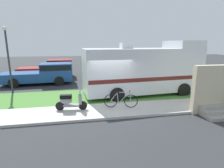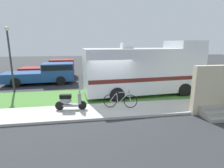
{
  "view_description": "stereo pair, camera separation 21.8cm",
  "coord_description": "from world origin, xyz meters",
  "px_view_note": "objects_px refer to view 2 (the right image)",
  "views": [
    {
      "loc": [
        -1.77,
        -9.7,
        3.44
      ],
      "look_at": [
        0.05,
        0.3,
        1.1
      ],
      "focal_mm": 28.82,
      "sensor_mm": 36.0,
      "label": 1
    },
    {
      "loc": [
        -1.56,
        -9.74,
        3.44
      ],
      "look_at": [
        0.05,
        0.3,
        1.1
      ],
      "focal_mm": 28.82,
      "sensor_mm": 36.0,
      "label": 2
    }
  ],
  "objects_px": {
    "bicycle": "(120,100)",
    "pickup_truck_far": "(54,68)",
    "pickup_truck_near": "(47,73)",
    "scooter": "(70,101)",
    "bottle_green": "(198,99)",
    "motorhome_rv": "(144,69)",
    "street_lamp_post": "(10,54)"
  },
  "relations": [
    {
      "from": "motorhome_rv",
      "to": "pickup_truck_far",
      "type": "xyz_separation_m",
      "value": [
        -7.02,
        7.59,
        -0.75
      ]
    },
    {
      "from": "motorhome_rv",
      "to": "scooter",
      "type": "bearing_deg",
      "value": -151.95
    },
    {
      "from": "scooter",
      "to": "pickup_truck_near",
      "type": "relative_size",
      "value": 0.27
    },
    {
      "from": "scooter",
      "to": "bottle_green",
      "type": "height_order",
      "value": "scooter"
    },
    {
      "from": "scooter",
      "to": "street_lamp_post",
      "type": "bearing_deg",
      "value": 132.97
    },
    {
      "from": "scooter",
      "to": "bottle_green",
      "type": "bearing_deg",
      "value": 1.32
    },
    {
      "from": "motorhome_rv",
      "to": "bottle_green",
      "type": "xyz_separation_m",
      "value": [
        2.46,
        -2.37,
        -1.47
      ]
    },
    {
      "from": "motorhome_rv",
      "to": "pickup_truck_far",
      "type": "distance_m",
      "value": 10.37
    },
    {
      "from": "pickup_truck_near",
      "to": "bottle_green",
      "type": "relative_size",
      "value": 22.18
    },
    {
      "from": "bicycle",
      "to": "pickup_truck_far",
      "type": "distance_m",
      "value": 11.34
    },
    {
      "from": "motorhome_rv",
      "to": "street_lamp_post",
      "type": "distance_m",
      "value": 9.21
    },
    {
      "from": "pickup_truck_near",
      "to": "bottle_green",
      "type": "height_order",
      "value": "pickup_truck_near"
    },
    {
      "from": "scooter",
      "to": "bottle_green",
      "type": "distance_m",
      "value": 7.24
    },
    {
      "from": "pickup_truck_near",
      "to": "motorhome_rv",
      "type": "bearing_deg",
      "value": -32.38
    },
    {
      "from": "pickup_truck_near",
      "to": "pickup_truck_far",
      "type": "xyz_separation_m",
      "value": [
        0.11,
        3.07,
        0.01
      ]
    },
    {
      "from": "pickup_truck_far",
      "to": "motorhome_rv",
      "type": "bearing_deg",
      "value": -47.25
    },
    {
      "from": "motorhome_rv",
      "to": "pickup_truck_near",
      "type": "relative_size",
      "value": 1.36
    },
    {
      "from": "scooter",
      "to": "street_lamp_post",
      "type": "distance_m",
      "value": 6.49
    },
    {
      "from": "pickup_truck_near",
      "to": "pickup_truck_far",
      "type": "relative_size",
      "value": 1.11
    },
    {
      "from": "motorhome_rv",
      "to": "street_lamp_post",
      "type": "xyz_separation_m",
      "value": [
        -8.95,
        1.94,
        1.0
      ]
    },
    {
      "from": "pickup_truck_near",
      "to": "street_lamp_post",
      "type": "distance_m",
      "value": 3.62
    },
    {
      "from": "scooter",
      "to": "street_lamp_post",
      "type": "xyz_separation_m",
      "value": [
        -4.18,
        4.48,
        2.13
      ]
    },
    {
      "from": "bicycle",
      "to": "pickup_truck_far",
      "type": "xyz_separation_m",
      "value": [
        -4.84,
        10.25,
        0.44
      ]
    },
    {
      "from": "bicycle",
      "to": "scooter",
      "type": "bearing_deg",
      "value": 177.41
    },
    {
      "from": "pickup_truck_near",
      "to": "street_lamp_post",
      "type": "height_order",
      "value": "street_lamp_post"
    },
    {
      "from": "pickup_truck_near",
      "to": "pickup_truck_far",
      "type": "distance_m",
      "value": 3.08
    },
    {
      "from": "motorhome_rv",
      "to": "bicycle",
      "type": "relative_size",
      "value": 4.56
    },
    {
      "from": "bicycle",
      "to": "street_lamp_post",
      "type": "height_order",
      "value": "street_lamp_post"
    },
    {
      "from": "scooter",
      "to": "bicycle",
      "type": "bearing_deg",
      "value": -2.59
    },
    {
      "from": "motorhome_rv",
      "to": "pickup_truck_near",
      "type": "bearing_deg",
      "value": 147.62
    },
    {
      "from": "motorhome_rv",
      "to": "pickup_truck_near",
      "type": "distance_m",
      "value": 8.47
    },
    {
      "from": "street_lamp_post",
      "to": "scooter",
      "type": "bearing_deg",
      "value": -47.03
    }
  ]
}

